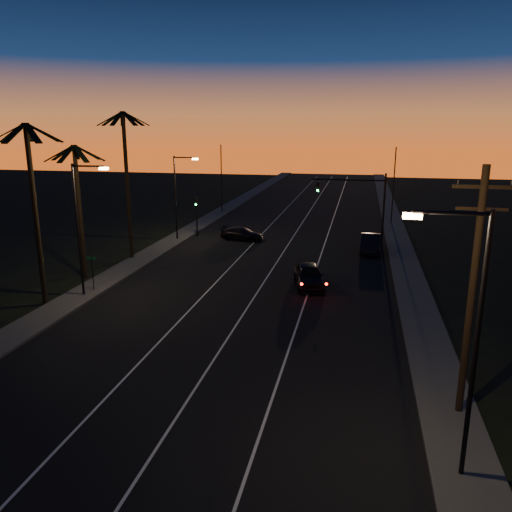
% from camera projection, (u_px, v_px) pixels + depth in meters
% --- Properties ---
extents(road, '(20.00, 170.00, 0.01)m').
position_uv_depth(road, '(268.00, 266.00, 41.51)').
color(road, black).
rests_on(road, ground).
extents(sidewalk_left, '(2.40, 170.00, 0.16)m').
position_uv_depth(sidewalk_left, '(143.00, 258.00, 43.73)').
color(sidewalk_left, '#3D3C3A').
rests_on(sidewalk_left, ground).
extents(sidewalk_right, '(2.40, 170.00, 0.16)m').
position_uv_depth(sidewalk_right, '(408.00, 274.00, 39.26)').
color(sidewalk_right, '#3D3C3A').
rests_on(sidewalk_right, ground).
extents(lane_stripe_left, '(0.12, 160.00, 0.01)m').
position_uv_depth(lane_stripe_left, '(233.00, 264.00, 42.11)').
color(lane_stripe_left, silver).
rests_on(lane_stripe_left, road).
extents(lane_stripe_mid, '(0.12, 160.00, 0.01)m').
position_uv_depth(lane_stripe_mid, '(274.00, 267.00, 41.41)').
color(lane_stripe_mid, silver).
rests_on(lane_stripe_mid, road).
extents(lane_stripe_right, '(0.12, 160.00, 0.01)m').
position_uv_depth(lane_stripe_right, '(316.00, 269.00, 40.71)').
color(lane_stripe_right, silver).
rests_on(lane_stripe_right, road).
extents(palm_near, '(4.25, 4.16, 11.53)m').
position_uv_depth(palm_near, '(34.00, 197.00, 30.88)').
color(palm_near, black).
rests_on(palm_near, ground).
extents(palm_mid, '(4.25, 4.16, 10.03)m').
position_uv_depth(palm_mid, '(79.00, 197.00, 36.89)').
color(palm_mid, black).
rests_on(palm_mid, ground).
extents(palm_far, '(4.25, 4.16, 12.53)m').
position_uv_depth(palm_far, '(126.00, 172.00, 42.03)').
color(palm_far, black).
rests_on(palm_far, ground).
extents(streetlight_left_near, '(2.55, 0.26, 9.00)m').
position_uv_depth(streetlight_left_near, '(81.00, 220.00, 32.84)').
color(streetlight_left_near, black).
rests_on(streetlight_left_near, ground).
extents(streetlight_left_far, '(2.55, 0.26, 8.50)m').
position_uv_depth(streetlight_left_far, '(178.00, 191.00, 49.95)').
color(streetlight_left_far, black).
rests_on(streetlight_left_far, ground).
extents(streetlight_right_near, '(2.55, 0.26, 9.00)m').
position_uv_depth(streetlight_right_near, '(468.00, 327.00, 15.31)').
color(streetlight_right_near, black).
rests_on(streetlight_right_near, ground).
extents(street_sign, '(0.70, 0.06, 2.60)m').
position_uv_depth(street_sign, '(92.00, 269.00, 34.73)').
color(street_sign, black).
rests_on(street_sign, ground).
extents(utility_pole, '(2.20, 0.28, 10.00)m').
position_uv_depth(utility_pole, '(472.00, 289.00, 18.92)').
color(utility_pole, black).
rests_on(utility_pole, ground).
extents(signal_mast, '(7.10, 0.41, 7.00)m').
position_uv_depth(signal_mast, '(359.00, 196.00, 48.35)').
color(signal_mast, black).
rests_on(signal_mast, ground).
extents(signal_post, '(0.28, 0.37, 4.20)m').
position_uv_depth(signal_post, '(196.00, 209.00, 52.14)').
color(signal_post, black).
rests_on(signal_post, ground).
extents(far_pole_left, '(0.14, 0.14, 9.00)m').
position_uv_depth(far_pole_left, '(221.00, 179.00, 66.25)').
color(far_pole_left, black).
rests_on(far_pole_left, ground).
extents(far_pole_right, '(0.14, 0.14, 9.00)m').
position_uv_depth(far_pole_right, '(394.00, 186.00, 59.01)').
color(far_pole_right, black).
rests_on(far_pole_right, ground).
extents(lead_car, '(3.02, 5.69, 1.66)m').
position_uv_depth(lead_car, '(309.00, 275.00, 36.16)').
color(lead_car, black).
rests_on(lead_car, road).
extents(right_car, '(1.92, 5.04, 1.64)m').
position_uv_depth(right_car, '(370.00, 243.00, 46.04)').
color(right_car, black).
rests_on(right_car, road).
extents(cross_car, '(4.73, 2.63, 1.30)m').
position_uv_depth(cross_car, '(242.00, 234.00, 51.00)').
color(cross_car, black).
rests_on(cross_car, road).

